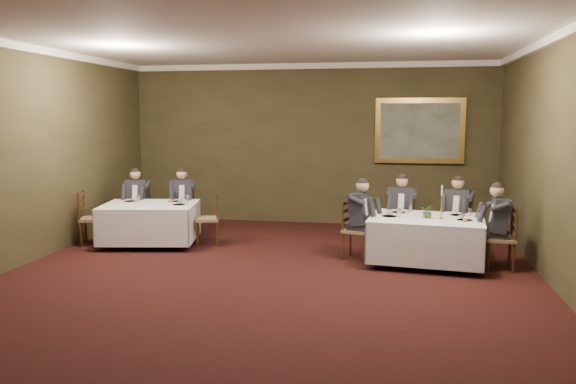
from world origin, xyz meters
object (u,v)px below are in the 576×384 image
(chair_sec_endleft, at_px, (93,230))
(diner_main_backright, at_px, (457,224))
(chair_main_endright, at_px, (500,252))
(chair_sec_backright, at_px, (184,221))
(centerpiece, at_px, (428,211))
(chair_main_backright, at_px, (457,237))
(painting, at_px, (419,131))
(diner_main_endleft, at_px, (357,229))
(diner_sec_backleft, at_px, (138,210))
(chair_sec_backleft, at_px, (138,221))
(chair_sec_endright, at_px, (208,230))
(diner_main_endright, at_px, (500,237))
(diner_sec_backright, at_px, (183,210))
(diner_main_backleft, at_px, (401,221))
(table_main, at_px, (426,237))
(chair_main_backleft, at_px, (401,234))
(table_second, at_px, (150,221))
(candlestick, at_px, (441,206))
(chair_main_endleft, at_px, (356,242))

(chair_sec_endleft, bearing_deg, diner_main_backright, 77.84)
(chair_main_endright, bearing_deg, chair_sec_backright, 76.95)
(chair_main_endright, relative_size, centerpiece, 4.10)
(chair_main_backright, relative_size, painting, 0.54)
(diner_main_backright, height_order, diner_main_endleft, same)
(diner_sec_backleft, bearing_deg, chair_sec_backleft, -90.00)
(chair_sec_backleft, bearing_deg, chair_main_backright, 168.27)
(chair_sec_endright, distance_m, painting, 4.93)
(chair_main_backright, relative_size, diner_main_endleft, 0.74)
(diner_main_backright, bearing_deg, chair_sec_endright, 22.54)
(diner_main_endright, xyz_separation_m, diner_sec_backleft, (-6.65, 1.38, 0.00))
(diner_main_endright, relative_size, diner_sec_backright, 1.00)
(diner_main_backleft, height_order, diner_sec_backright, same)
(centerpiece, bearing_deg, table_main, 101.66)
(table_main, height_order, chair_sec_endleft, chair_sec_endleft)
(diner_main_backleft, bearing_deg, chair_sec_backright, -0.04)
(diner_main_backleft, bearing_deg, centerpiece, 117.12)
(chair_main_backleft, bearing_deg, table_second, 12.20)
(chair_sec_backright, distance_m, painting, 5.26)
(chair_sec_backright, bearing_deg, diner_main_backright, 159.35)
(chair_sec_endleft, bearing_deg, table_second, 83.29)
(chair_main_backright, bearing_deg, chair_main_backleft, 13.96)
(table_main, distance_m, chair_sec_endright, 3.95)
(chair_main_backright, xyz_separation_m, chair_sec_backright, (-5.23, 0.57, 0.00))
(diner_main_endright, xyz_separation_m, diner_sec_backright, (-5.75, 1.54, 0.00))
(diner_main_endright, distance_m, candlestick, 1.00)
(chair_main_backleft, relative_size, diner_sec_backleft, 0.74)
(chair_main_endright, xyz_separation_m, chair_sec_backright, (-5.77, 1.56, 0.00))
(diner_main_backleft, bearing_deg, chair_sec_endleft, 12.89)
(table_main, bearing_deg, painting, 90.00)
(diner_sec_backleft, bearing_deg, diner_main_backright, 168.28)
(diner_main_backleft, height_order, diner_sec_backleft, same)
(centerpiece, bearing_deg, chair_sec_endleft, 176.45)
(chair_main_backright, distance_m, candlestick, 1.22)
(chair_main_endright, distance_m, chair_sec_backright, 5.97)
(table_main, bearing_deg, chair_sec_endright, 170.05)
(chair_main_backright, xyz_separation_m, candlestick, (-0.37, -0.95, 0.68))
(chair_sec_endleft, height_order, candlestick, candlestick)
(chair_sec_backleft, bearing_deg, table_main, 159.24)
(diner_main_endleft, bearing_deg, chair_sec_endright, -86.28)
(chair_main_endleft, xyz_separation_m, chair_sec_backleft, (-4.42, 1.14, 0.00))
(chair_sec_endleft, distance_m, centerpiece, 6.05)
(chair_sec_backright, bearing_deg, chair_main_endleft, 145.50)
(chair_main_backleft, distance_m, painting, 2.83)
(chair_main_backleft, bearing_deg, chair_main_endright, 150.19)
(table_second, xyz_separation_m, candlestick, (5.16, -0.58, 0.52))
(diner_sec_backright, bearing_deg, chair_main_endleft, 145.65)
(diner_sec_backleft, distance_m, candlestick, 5.93)
(diner_main_backleft, xyz_separation_m, chair_main_endright, (1.49, -1.08, -0.23))
(chair_main_backright, distance_m, centerpiece, 1.24)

